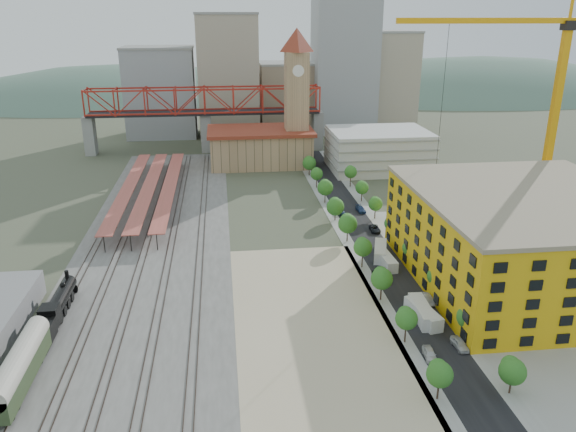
{
  "coord_description": "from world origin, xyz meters",
  "views": [
    {
      "loc": [
        -18.96,
        -119.2,
        52.6
      ],
      "look_at": [
        -4.96,
        -2.52,
        10.0
      ],
      "focal_mm": 35.0,
      "sensor_mm": 36.0,
      "label": 1
    }
  ],
  "objects": [
    {
      "name": "ground",
      "position": [
        0.0,
        0.0,
        0.0
      ],
      "size": [
        400.0,
        400.0,
        0.0
      ],
      "primitive_type": "plane",
      "color": "#474C38",
      "rests_on": "ground"
    },
    {
      "name": "ballast_strip",
      "position": [
        -36.0,
        17.5,
        0.03
      ],
      "size": [
        36.0,
        165.0,
        0.06
      ],
      "primitive_type": "cube",
      "color": "#605E59",
      "rests_on": "ground"
    },
    {
      "name": "dirt_lot",
      "position": [
        -4.0,
        -31.5,
        0.03
      ],
      "size": [
        28.0,
        67.0,
        0.06
      ],
      "primitive_type": "cube",
      "color": "tan",
      "rests_on": "ground"
    },
    {
      "name": "street_asphalt",
      "position": [
        16.0,
        15.0,
        0.03
      ],
      "size": [
        12.0,
        170.0,
        0.06
      ],
      "primitive_type": "cube",
      "color": "black",
      "rests_on": "ground"
    },
    {
      "name": "sidewalk_west",
      "position": [
        10.5,
        15.0,
        0.02
      ],
      "size": [
        3.0,
        170.0,
        0.04
      ],
      "primitive_type": "cube",
      "color": "gray",
      "rests_on": "ground"
    },
    {
      "name": "sidewalk_east",
      "position": [
        21.5,
        15.0,
        0.02
      ],
      "size": [
        3.0,
        170.0,
        0.04
      ],
      "primitive_type": "cube",
      "color": "gray",
      "rests_on": "ground"
    },
    {
      "name": "construction_pad",
      "position": [
        45.0,
        -20.0,
        0.03
      ],
      "size": [
        50.0,
        90.0,
        0.06
      ],
      "primitive_type": "cube",
      "color": "gray",
      "rests_on": "ground"
    },
    {
      "name": "rail_tracks",
      "position": [
        -37.8,
        17.5,
        0.15
      ],
      "size": [
        26.56,
        160.0,
        0.18
      ],
      "color": "#382B23",
      "rests_on": "ground"
    },
    {
      "name": "platform_canopies",
      "position": [
        -41.0,
        45.0,
        3.99
      ],
      "size": [
        16.0,
        80.0,
        4.12
      ],
      "color": "#BD5248",
      "rests_on": "ground"
    },
    {
      "name": "station_hall",
      "position": [
        -5.0,
        82.0,
        6.67
      ],
      "size": [
        38.0,
        24.0,
        13.1
      ],
      "color": "tan",
      "rests_on": "ground"
    },
    {
      "name": "clock_tower",
      "position": [
        8.0,
        79.99,
        28.7
      ],
      "size": [
        12.0,
        12.0,
        52.0
      ],
      "color": "tan",
      "rests_on": "ground"
    },
    {
      "name": "parking_garage",
      "position": [
        36.0,
        70.0,
        7.0
      ],
      "size": [
        34.0,
        26.0,
        14.0
      ],
      "primitive_type": "cube",
      "color": "silver",
      "rests_on": "ground"
    },
    {
      "name": "truss_bridge",
      "position": [
        -25.0,
        105.0,
        18.86
      ],
      "size": [
        94.0,
        9.6,
        25.6
      ],
      "color": "gray",
      "rests_on": "ground"
    },
    {
      "name": "construction_building",
      "position": [
        42.0,
        -20.0,
        9.41
      ],
      "size": [
        44.6,
        50.6,
        18.8
      ],
      "color": "gold",
      "rests_on": "ground"
    },
    {
      "name": "street_trees",
      "position": [
        16.0,
        5.0,
        0.0
      ],
      "size": [
        15.4,
        124.4,
        8.0
      ],
      "color": "#2C5D1C",
      "rests_on": "ground"
    },
    {
      "name": "skyline",
      "position": [
        7.47,
        142.31,
        22.81
      ],
      "size": [
        133.0,
        46.0,
        60.0
      ],
      "color": "#9EA0A3",
      "rests_on": "ground"
    },
    {
      "name": "distant_hills",
      "position": [
        45.28,
        260.0,
        -79.54
      ],
      "size": [
        647.0,
        264.0,
        227.0
      ],
      "color": "#4C6B59",
      "rests_on": "ground"
    },
    {
      "name": "locomotive",
      "position": [
        -50.0,
        -25.22,
        2.23
      ],
      "size": [
        3.1,
        23.92,
        5.98
      ],
      "color": "black",
      "rests_on": "ground"
    },
    {
      "name": "coach",
      "position": [
        -50.0,
        -44.62,
        3.33
      ],
      "size": [
        3.43,
        19.94,
        6.26
      ],
      "color": "#2F3C21",
      "rests_on": "ground"
    },
    {
      "name": "tower_crane",
      "position": [
        58.56,
        9.78,
        36.81
      ],
      "size": [
        55.86,
        2.83,
        59.64
      ],
      "color": "orange",
      "rests_on": "ground"
    },
    {
      "name": "site_trailer_a",
      "position": [
        16.0,
        -32.72,
        1.37
      ],
      "size": [
        3.15,
        10.15,
        2.74
      ],
      "primitive_type": "cube",
      "rotation": [
        0.0,
        0.0,
        -0.05
      ],
      "color": "silver",
      "rests_on": "ground"
    },
    {
      "name": "site_trailer_b",
      "position": [
        16.0,
        -33.38,
        1.34
      ],
      "size": [
        4.33,
        10.09,
        2.68
      ],
      "primitive_type": "cube",
      "rotation": [
        0.0,
        0.0,
        0.18
      ],
      "color": "silver",
      "rests_on": "ground"
    },
    {
      "name": "site_trailer_c",
      "position": [
        16.0,
        -9.69,
        1.26
      ],
      "size": [
        2.84,
        9.31,
        2.52
      ],
      "primitive_type": "cube",
      "rotation": [
        0.0,
        0.0,
        0.05
      ],
      "color": "silver",
      "rests_on": "ground"
    },
    {
      "name": "site_trailer_d",
      "position": [
        16.0,
        -4.92,
        1.36
      ],
      "size": [
        5.37,
        10.28,
        2.72
      ],
      "primitive_type": "cube",
      "rotation": [
        0.0,
        0.0,
        -0.29
      ],
      "color": "silver",
      "rests_on": "ground"
    },
    {
      "name": "car_0",
      "position": [
        13.0,
        -45.02,
        0.76
      ],
      "size": [
        2.23,
        4.62,
        1.52
      ],
      "primitive_type": "imported",
      "rotation": [
        0.0,
        0.0,
        -0.1
      ],
      "color": "silver",
      "rests_on": "ground"
    },
    {
      "name": "car_1",
      "position": [
        13.0,
        -33.41,
        0.68
      ],
      "size": [
        2.12,
        4.33,
        1.37
      ],
      "primitive_type": "imported",
      "rotation": [
        0.0,
        0.0,
        -0.17
      ],
      "color": "gray",
      "rests_on": "ground"
    },
    {
      "name": "car_2",
      "position": [
        13.0,
        -16.44,
        0.76
      ],
      "size": [
        3.07,
        5.71,
        1.52
      ],
      "primitive_type": "imported",
      "rotation": [
        0.0,
        0.0,
        0.1
      ],
      "color": "black",
      "rests_on": "ground"
    },
    {
      "name": "car_3",
      "position": [
        13.0,
        24.93,
        0.72
      ],
      "size": [
        2.3,
        5.08,
        1.44
      ],
      "primitive_type": "imported",
      "rotation": [
        0.0,
        0.0,
        0.06
      ],
      "color": "navy",
      "rests_on": "ground"
    },
    {
      "name": "car_4",
      "position": [
        19.0,
        -42.83,
        0.77
      ],
      "size": [
        2.06,
        4.59,
        1.53
      ],
      "primitive_type": "imported",
      "rotation": [
        0.0,
        0.0,
        0.06
      ],
      "color": "silver",
      "rests_on": "ground"
    },
    {
      "name": "car_5",
      "position": [
        19.0,
        -27.13,
        0.77
      ],
      "size": [
        2.15,
        4.8,
        1.53
      ],
      "primitive_type": "imported",
      "rotation": [
        0.0,
        0.0,
        0.12
      ],
      "color": "#A5A6AA",
      "rests_on": "ground"
    },
    {
      "name": "car_6",
      "position": [
        19.0,
        10.7,
        0.7
      ],
      "size": [
        2.6,
        5.17,
        1.4
      ],
      "primitive_type": "imported",
      "rotation": [
        0.0,
        0.0,
        -0.06
      ],
      "color": "black",
      "rests_on": "ground"
    },
    {
      "name": "car_7",
      "position": [
        19.0,
        25.91,
        0.72
      ],
      "size": [
        2.38,
        5.11,
        1.44
      ],
      "primitive_type": "imported",
      "rotation": [
        0.0,
        0.0,
        0.07
      ],
      "color": "navy",
      "rests_on": "ground"
    }
  ]
}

